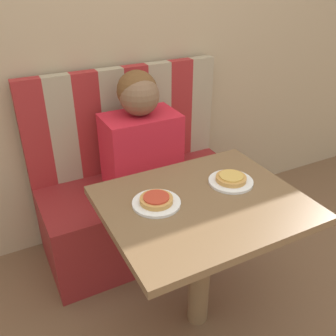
% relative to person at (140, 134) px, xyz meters
% --- Properties ---
extents(ground_plane, '(12.00, 12.00, 0.00)m').
position_rel_person_xyz_m(ground_plane, '(0.00, -0.64, -0.76)').
color(ground_plane, brown).
extents(wall_back, '(7.00, 0.05, 2.60)m').
position_rel_person_xyz_m(wall_back, '(0.00, 0.31, 0.54)').
color(wall_back, tan).
rests_on(wall_back, ground_plane).
extents(booth_seat, '(1.16, 0.53, 0.45)m').
position_rel_person_xyz_m(booth_seat, '(0.00, -0.00, -0.53)').
color(booth_seat, maroon).
rests_on(booth_seat, ground_plane).
extents(booth_backrest, '(1.16, 0.06, 0.61)m').
position_rel_person_xyz_m(booth_backrest, '(0.00, 0.23, 0.00)').
color(booth_backrest, maroon).
rests_on(booth_backrest, booth_seat).
extents(dining_table, '(0.81, 0.67, 0.70)m').
position_rel_person_xyz_m(dining_table, '(0.00, -0.64, -0.16)').
color(dining_table, brown).
rests_on(dining_table, ground_plane).
extents(person, '(0.40, 0.26, 0.64)m').
position_rel_person_xyz_m(person, '(0.00, 0.00, 0.00)').
color(person, red).
rests_on(person, booth_seat).
extents(plate_left, '(0.20, 0.20, 0.01)m').
position_rel_person_xyz_m(plate_left, '(-0.18, -0.57, -0.04)').
color(plate_left, white).
rests_on(plate_left, dining_table).
extents(plate_right, '(0.20, 0.20, 0.01)m').
position_rel_person_xyz_m(plate_right, '(0.18, -0.57, -0.04)').
color(plate_right, white).
rests_on(plate_right, dining_table).
extents(pizza_left, '(0.14, 0.14, 0.03)m').
position_rel_person_xyz_m(pizza_left, '(-0.18, -0.57, -0.03)').
color(pizza_left, '#C68E47').
rests_on(pizza_left, plate_left).
extents(pizza_right, '(0.14, 0.14, 0.03)m').
position_rel_person_xyz_m(pizza_right, '(0.18, -0.57, -0.03)').
color(pizza_right, '#C68E47').
rests_on(pizza_right, plate_right).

